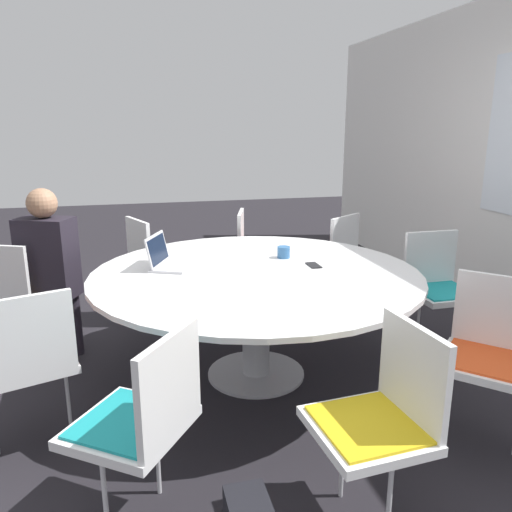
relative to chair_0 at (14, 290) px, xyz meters
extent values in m
plane|color=black|center=(0.61, 1.57, -0.53)|extent=(16.00, 16.00, 0.00)
cylinder|color=#B7B7BC|center=(0.61, 1.57, -0.52)|extent=(0.65, 0.65, 0.02)
cylinder|color=#B7B7BC|center=(0.61, 1.57, -0.17)|extent=(0.18, 0.18, 0.67)
cylinder|color=white|center=(0.61, 1.57, 0.18)|extent=(2.09, 2.09, 0.03)
cube|color=white|center=(-0.06, 0.03, -0.07)|extent=(0.56, 0.57, 0.04)
cube|color=gold|center=(-0.06, 0.03, -0.05)|extent=(0.49, 0.50, 0.01)
cylinder|color=silver|center=(-0.13, -0.14, -0.31)|extent=(0.02, 0.02, 0.43)
cylinder|color=silver|center=(0.01, 0.19, -0.31)|extent=(0.02, 0.02, 0.43)
cube|color=white|center=(1.06, 0.26, -0.07)|extent=(0.54, 0.55, 0.04)
cube|color=#E04C1E|center=(1.06, 0.26, -0.05)|extent=(0.47, 0.49, 0.01)
cube|color=white|center=(1.24, 0.33, 0.15)|extent=(0.16, 0.41, 0.40)
cylinder|color=silver|center=(1.00, 0.43, -0.31)|extent=(0.02, 0.02, 0.43)
cube|color=white|center=(1.74, 0.77, -0.07)|extent=(0.60, 0.60, 0.04)
cube|color=teal|center=(1.74, 0.77, -0.05)|extent=(0.53, 0.53, 0.01)
cube|color=white|center=(1.85, 0.93, 0.15)|extent=(0.36, 0.27, 0.40)
cylinder|color=silver|center=(1.88, 0.67, -0.31)|extent=(0.02, 0.02, 0.43)
cylinder|color=silver|center=(1.59, 0.88, -0.31)|extent=(0.02, 0.02, 0.43)
cube|color=white|center=(1.99, 1.68, -0.07)|extent=(0.47, 0.45, 0.04)
cube|color=gold|center=(1.99, 1.68, -0.05)|extent=(0.42, 0.40, 0.01)
cube|color=white|center=(1.97, 1.88, 0.15)|extent=(0.42, 0.06, 0.40)
cylinder|color=silver|center=(2.17, 1.70, -0.31)|extent=(0.02, 0.02, 0.43)
cylinder|color=silver|center=(1.81, 1.67, -0.31)|extent=(0.02, 0.02, 0.43)
cube|color=white|center=(1.61, 2.52, -0.07)|extent=(0.61, 0.61, 0.04)
cube|color=#E04C1E|center=(1.61, 2.52, -0.05)|extent=(0.54, 0.53, 0.01)
cube|color=white|center=(1.48, 2.66, 0.15)|extent=(0.32, 0.31, 0.40)
cylinder|color=silver|center=(1.48, 2.40, -0.31)|extent=(0.02, 0.02, 0.43)
cube|color=white|center=(0.60, 2.95, -0.07)|extent=(0.42, 0.44, 0.04)
cube|color=teal|center=(0.60, 2.95, -0.05)|extent=(0.37, 0.39, 0.01)
cube|color=white|center=(0.41, 2.95, 0.15)|extent=(0.03, 0.42, 0.40)
cylinder|color=silver|center=(0.60, 3.13, -0.31)|extent=(0.02, 0.02, 0.43)
cylinder|color=silver|center=(0.60, 2.77, -0.31)|extent=(0.02, 0.02, 0.43)
cube|color=white|center=(-0.18, 2.71, -0.07)|extent=(0.60, 0.60, 0.04)
cube|color=#4C5156|center=(-0.18, 2.71, -0.05)|extent=(0.52, 0.53, 0.01)
cube|color=white|center=(-0.34, 2.60, 0.15)|extent=(0.26, 0.36, 0.40)
cylinder|color=silver|center=(-0.28, 2.86, -0.31)|extent=(0.02, 0.02, 0.43)
cylinder|color=silver|center=(-0.08, 2.56, -0.31)|extent=(0.02, 0.02, 0.43)
cube|color=white|center=(-0.72, 1.96, -0.07)|extent=(0.54, 0.53, 0.04)
cube|color=red|center=(-0.72, 1.96, -0.05)|extent=(0.47, 0.46, 0.01)
cube|color=white|center=(-0.77, 1.77, 0.15)|extent=(0.41, 0.15, 0.40)
cylinder|color=silver|center=(-0.89, 2.01, -0.31)|extent=(0.02, 0.02, 0.43)
cylinder|color=silver|center=(-0.55, 1.91, -0.31)|extent=(0.02, 0.02, 0.43)
cube|color=white|center=(-0.67, 1.04, -0.07)|extent=(0.57, 0.56, 0.04)
cube|color=#4C5156|center=(-0.67, 1.04, -0.05)|extent=(0.50, 0.49, 0.01)
cube|color=white|center=(-0.59, 0.86, 0.15)|extent=(0.40, 0.19, 0.40)
cylinder|color=silver|center=(-0.83, 0.97, -0.31)|extent=(0.02, 0.02, 0.43)
cylinder|color=silver|center=(-0.50, 1.11, -0.31)|extent=(0.02, 0.02, 0.43)
cylinder|color=#231E28|center=(-0.09, 0.20, -0.29)|extent=(0.10, 0.10, 0.47)
cylinder|color=#231E28|center=(-0.02, 0.37, -0.29)|extent=(0.10, 0.10, 0.47)
cube|color=#231E28|center=(0.03, 0.25, 0.22)|extent=(0.35, 0.42, 0.55)
sphere|color=#A87A5B|center=(0.03, 0.25, 0.60)|extent=(0.20, 0.20, 0.20)
cube|color=silver|center=(0.39, 1.07, 0.20)|extent=(0.38, 0.33, 0.02)
cube|color=silver|center=(0.35, 0.97, 0.31)|extent=(0.31, 0.17, 0.20)
cube|color=black|center=(0.35, 0.98, 0.31)|extent=(0.27, 0.15, 0.17)
cylinder|color=#33669E|center=(0.33, 1.84, 0.24)|extent=(0.09, 0.09, 0.08)
cube|color=black|center=(0.58, 1.97, 0.20)|extent=(0.14, 0.07, 0.01)
camera|label=1|loc=(3.57, 0.84, 1.09)|focal=35.00mm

